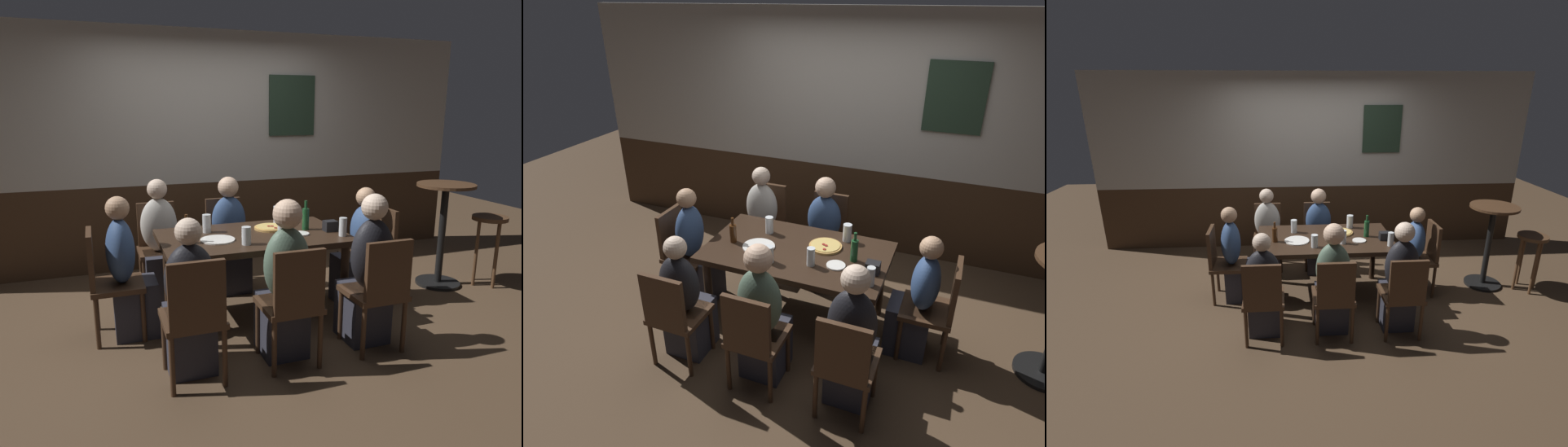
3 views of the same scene
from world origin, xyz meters
TOP-DOWN VIEW (x-y plane):
  - ground_plane at (0.00, 0.00)m, footprint 12.00×12.00m
  - wall_back at (0.01, 1.65)m, footprint 6.40×0.13m
  - dining_table at (0.00, 0.00)m, footprint 1.55×0.91m
  - chair_right_near at (0.68, -0.87)m, footprint 0.40×0.40m
  - chair_head_east at (1.19, 0.00)m, footprint 0.40×0.40m
  - chair_mid_near at (0.00, -0.87)m, footprint 0.40×0.40m
  - chair_left_far at (-0.68, 0.87)m, footprint 0.40×0.40m
  - chair_left_near at (-0.68, -0.87)m, footprint 0.40×0.40m
  - chair_head_west at (-1.19, 0.00)m, footprint 0.40×0.40m
  - chair_mid_far at (0.00, 0.87)m, footprint 0.40×0.40m
  - person_right_near at (0.68, -0.71)m, footprint 0.34×0.37m
  - person_head_east at (1.03, 0.00)m, footprint 0.37×0.34m
  - person_mid_near at (0.00, -0.71)m, footprint 0.34×0.37m
  - person_left_far at (-0.68, 0.71)m, footprint 0.34×0.37m
  - person_left_near at (-0.68, -0.71)m, footprint 0.34×0.37m
  - person_head_west at (-1.03, 0.00)m, footprint 0.37×0.34m
  - person_mid_far at (-0.00, 0.71)m, footprint 0.34×0.37m
  - pizza at (0.21, 0.14)m, footprint 0.29×0.29m
  - tumbler_short at (0.35, 0.32)m, footprint 0.08×0.08m
  - pint_glass_amber at (-0.35, 0.20)m, footprint 0.07×0.07m
  - beer_glass_half at (0.19, -0.18)m, footprint 0.07×0.07m
  - beer_glass_tall at (-0.14, -0.27)m, footprint 0.07×0.07m
  - pint_glass_stout at (0.69, -0.29)m, footprint 0.06×0.06m
  - beer_bottle_green at (0.49, 0.01)m, footprint 0.06×0.06m
  - beer_bottle_brown at (-0.57, -0.08)m, footprint 0.06×0.06m
  - plate_white_large at (-0.32, -0.08)m, footprint 0.28×0.28m
  - plate_white_small at (0.38, -0.12)m, footprint 0.15×0.15m
  - condiment_caddy at (0.67, -0.10)m, footprint 0.11×0.09m

SIDE VIEW (x-z plane):
  - ground_plane at x=0.00m, z-range 0.00..0.00m
  - person_head_east at x=1.03m, z-range -0.09..0.99m
  - person_left_near at x=-0.68m, z-range -0.09..1.01m
  - person_head_west at x=-1.03m, z-range -0.09..1.04m
  - person_mid_far at x=0.00m, z-range -0.09..1.04m
  - person_left_far at x=-0.68m, z-range -0.09..1.05m
  - chair_right_near at x=0.68m, z-range 0.06..0.94m
  - chair_head_east at x=1.19m, z-range 0.06..0.94m
  - chair_mid_near at x=0.00m, z-range 0.06..0.94m
  - chair_left_far at x=-0.68m, z-range 0.06..0.94m
  - chair_left_near at x=-0.68m, z-range 0.06..0.94m
  - chair_head_west at x=-1.19m, z-range 0.06..0.94m
  - chair_mid_far at x=0.00m, z-range 0.06..0.94m
  - person_right_near at x=0.68m, z-range -0.09..1.09m
  - person_mid_near at x=0.00m, z-range -0.09..1.09m
  - dining_table at x=0.00m, z-range 0.29..1.03m
  - plate_white_large at x=-0.32m, z-range 0.74..0.75m
  - plate_white_small at x=0.38m, z-range 0.74..0.75m
  - pizza at x=0.21m, z-range 0.74..0.77m
  - condiment_caddy at x=0.67m, z-range 0.74..0.83m
  - beer_glass_tall at x=-0.14m, z-range 0.73..0.87m
  - pint_glass_stout at x=0.69m, z-range 0.73..0.88m
  - pint_glass_amber at x=-0.35m, z-range 0.73..0.89m
  - beer_glass_half at x=0.19m, z-range 0.73..0.89m
  - tumbler_short at x=0.35m, z-range 0.73..0.89m
  - beer_bottle_brown at x=-0.57m, z-range 0.71..0.95m
  - beer_bottle_green at x=0.49m, z-range 0.71..0.97m
  - wall_back at x=0.01m, z-range 0.00..2.60m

